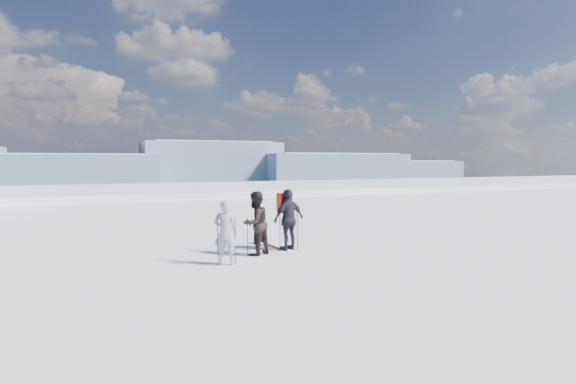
% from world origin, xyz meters
% --- Properties ---
extents(lake_basin, '(820.00, 820.00, 71.62)m').
position_xyz_m(lake_basin, '(0.00, 30.00, -6.50)').
color(lake_basin, white).
rests_on(lake_basin, ground).
extents(far_mountain_range, '(770.00, 110.00, 53.00)m').
position_xyz_m(far_mountain_range, '(29.60, 454.78, -7.19)').
color(far_mountain_range, slate).
rests_on(far_mountain_range, ground).
extents(skier_grey, '(0.76, 0.65, 1.76)m').
position_xyz_m(skier_grey, '(-3.93, 1.66, 0.88)').
color(skier_grey, '#979CA4').
rests_on(skier_grey, ground).
extents(skier_dark, '(1.16, 1.08, 1.90)m').
position_xyz_m(skier_dark, '(-2.80, 2.53, 0.95)').
color(skier_dark, black).
rests_on(skier_dark, ground).
extents(skier_pack, '(1.22, 0.78, 1.93)m').
position_xyz_m(skier_pack, '(-1.59, 2.85, 0.97)').
color(skier_pack, black).
rests_on(skier_pack, ground).
extents(backpack, '(0.46, 0.34, 0.61)m').
position_xyz_m(backpack, '(-1.66, 3.09, 2.24)').
color(backpack, red).
rests_on(backpack, skier_pack).
extents(ski_poles, '(2.86, 1.23, 1.34)m').
position_xyz_m(ski_poles, '(-2.80, 2.24, 0.62)').
color(ski_poles, black).
rests_on(ski_poles, ground).
extents(skis_loose, '(0.82, 1.70, 0.03)m').
position_xyz_m(skis_loose, '(-1.95, 3.68, 0.01)').
color(skis_loose, black).
rests_on(skis_loose, ground).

